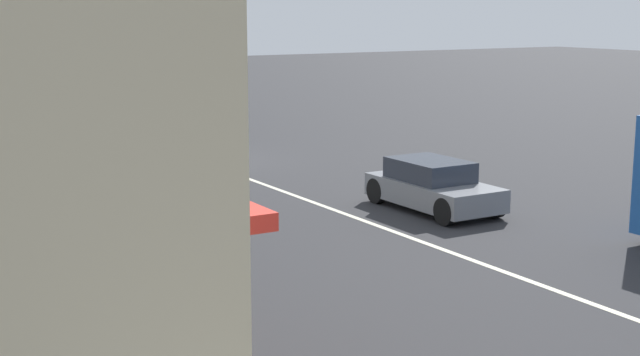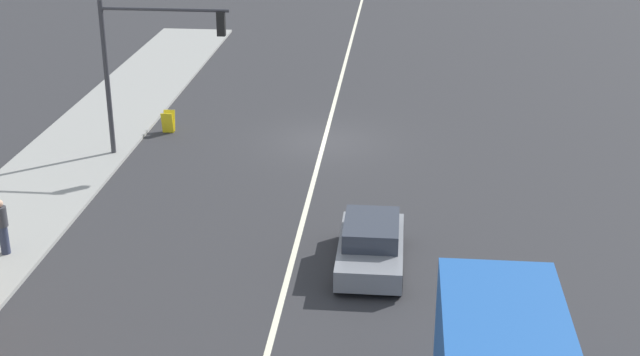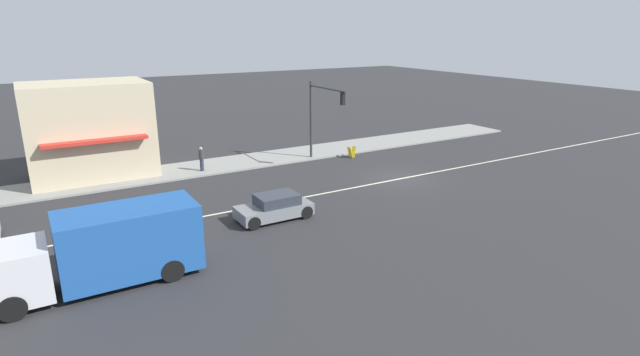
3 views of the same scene
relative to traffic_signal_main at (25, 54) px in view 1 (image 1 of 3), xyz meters
The scene contains 6 objects.
ground_plane 17.28m from the traffic_signal_main, 111.34° to the left, with size 160.00×160.00×0.00m, color #2B2B2D.
lane_marking_center 7.62m from the traffic_signal_main, 159.25° to the right, with size 0.16×60.00×0.01m, color beige.
traffic_signal_main is the anchor object (origin of this frame).
pedestrian 8.94m from the traffic_signal_main, 76.69° to the left, with size 0.34×0.34×1.64m.
warning_aframe_sign 4.43m from the traffic_signal_main, 88.44° to the right, with size 0.45×0.53×0.84m.
suv_grey 11.84m from the traffic_signal_main, 137.02° to the left, with size 1.78×3.80×1.30m.
Camera 1 is at (11.83, 27.95, 5.13)m, focal length 50.00 mm.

